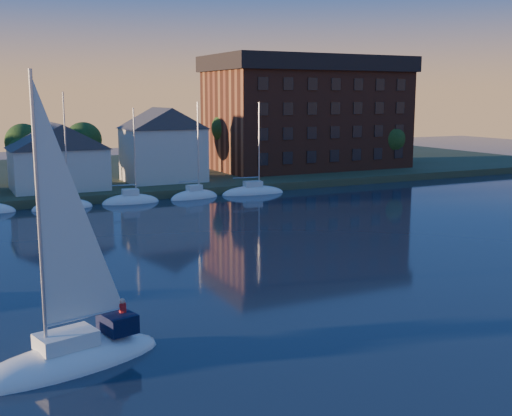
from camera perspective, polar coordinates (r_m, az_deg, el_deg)
ground at (r=32.60m, az=12.06°, el=-12.40°), size 260.00×260.00×0.00m
shoreline_land at (r=101.00m, az=-15.38°, el=2.58°), size 160.00×50.00×2.00m
wooden_dock at (r=78.76m, az=-12.10°, el=0.73°), size 120.00×3.00×1.00m
clubhouse_centre at (r=81.79m, az=-17.20°, el=4.47°), size 11.55×8.40×8.08m
clubhouse_east at (r=86.98m, az=-8.28°, el=5.67°), size 10.50×8.40×9.80m
condo_block at (r=103.12m, az=4.59°, el=8.50°), size 31.00×17.00×17.40m
tree_line at (r=89.10m, az=-12.80°, el=6.39°), size 93.40×5.40×8.90m
moored_fleet at (r=73.78m, az=-20.56°, el=-0.22°), size 63.50×2.40×12.05m
hero_sailboat at (r=31.41m, az=-16.20°, el=-12.28°), size 9.78×5.15×14.49m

